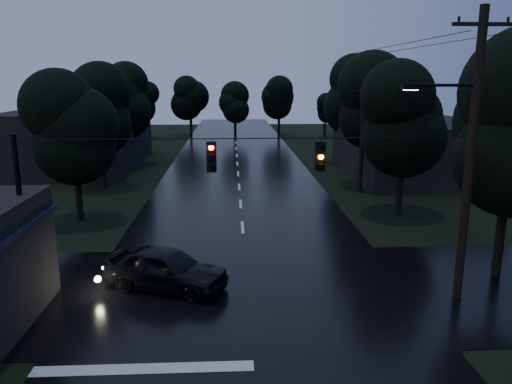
{
  "coord_description": "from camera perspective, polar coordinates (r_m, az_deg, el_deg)",
  "views": [
    {
      "loc": [
        -0.55,
        -5.25,
        7.74
      ],
      "look_at": [
        0.48,
        15.27,
        3.02
      ],
      "focal_mm": 35.0,
      "sensor_mm": 36.0,
      "label": 1
    }
  ],
  "objects": [
    {
      "name": "main_road",
      "position": [
        36.09,
        -1.93,
        0.55
      ],
      "size": [
        12.0,
        120.0,
        0.02
      ],
      "primitive_type": "cube",
      "color": "black",
      "rests_on": "ground"
    },
    {
      "name": "cross_street",
      "position": [
        18.91,
        -0.97,
        -11.22
      ],
      "size": [
        60.0,
        9.0,
        0.02
      ],
      "primitive_type": "cube",
      "color": "black",
      "rests_on": "ground"
    },
    {
      "name": "building_far_right",
      "position": [
        42.22,
        17.38,
        4.82
      ],
      "size": [
        10.0,
        14.0,
        4.4
      ],
      "primitive_type": "cube",
      "color": "black",
      "rests_on": "ground"
    },
    {
      "name": "building_far_left",
      "position": [
        47.5,
        -19.41,
        5.88
      ],
      "size": [
        10.0,
        16.0,
        5.0
      ],
      "primitive_type": "cube",
      "color": "black",
      "rests_on": "ground"
    },
    {
      "name": "utility_pole_main",
      "position": [
        18.26,
        23.06,
        4.1
      ],
      "size": [
        3.5,
        0.3,
        10.0
      ],
      "color": "black",
      "rests_on": "ground"
    },
    {
      "name": "utility_pole_far",
      "position": [
        34.62,
        12.03,
        6.26
      ],
      "size": [
        2.0,
        0.3,
        7.5
      ],
      "color": "black",
      "rests_on": "ground"
    },
    {
      "name": "anchor_pole_left",
      "position": [
        18.3,
        -25.12,
        -3.33
      ],
      "size": [
        0.18,
        0.18,
        6.0
      ],
      "primitive_type": "cylinder",
      "color": "black",
      "rests_on": "ground"
    },
    {
      "name": "span_signals",
      "position": [
        16.47,
        1.02,
        4.22
      ],
      "size": [
        15.0,
        0.37,
        1.12
      ],
      "color": "black",
      "rests_on": "ground"
    },
    {
      "name": "tree_left_a",
      "position": [
        28.64,
        -20.18,
        7.16
      ],
      "size": [
        3.92,
        3.92,
        8.26
      ],
      "color": "black",
      "rests_on": "ground"
    },
    {
      "name": "tree_left_b",
      "position": [
        36.45,
        -17.46,
        9.02
      ],
      "size": [
        4.2,
        4.2,
        8.85
      ],
      "color": "black",
      "rests_on": "ground"
    },
    {
      "name": "tree_left_c",
      "position": [
        46.3,
        -15.15,
        10.35
      ],
      "size": [
        4.48,
        4.48,
        9.44
      ],
      "color": "black",
      "rests_on": "ground"
    },
    {
      "name": "tree_right_a",
      "position": [
        28.95,
        16.58,
        8.21
      ],
      "size": [
        4.2,
        4.2,
        8.85
      ],
      "color": "black",
      "rests_on": "ground"
    },
    {
      "name": "tree_right_b",
      "position": [
        36.72,
        13.38,
        9.88
      ],
      "size": [
        4.48,
        4.48,
        9.44
      ],
      "color": "black",
      "rests_on": "ground"
    },
    {
      "name": "tree_right_c",
      "position": [
        46.53,
        10.69,
        11.04
      ],
      "size": [
        4.76,
        4.76,
        10.03
      ],
      "color": "black",
      "rests_on": "ground"
    },
    {
      "name": "car",
      "position": [
        19.09,
        -10.28,
        -8.59
      ],
      "size": [
        5.06,
        3.49,
        1.6
      ],
      "primitive_type": "imported",
      "rotation": [
        0.0,
        0.0,
        1.19
      ],
      "color": "black",
      "rests_on": "ground"
    }
  ]
}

